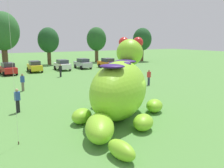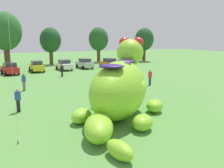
# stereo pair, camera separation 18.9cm
# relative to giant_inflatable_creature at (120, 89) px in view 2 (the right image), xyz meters

# --- Properties ---
(ground_plane) EXTENTS (160.00, 160.00, 0.00)m
(ground_plane) POSITION_rel_giant_inflatable_creature_xyz_m (0.38, -0.21, -1.91)
(ground_plane) COLOR #568E42
(giant_inflatable_creature) EXTENTS (7.78, 9.41, 5.23)m
(giant_inflatable_creature) POSITION_rel_giant_inflatable_creature_xyz_m (0.00, 0.00, 0.00)
(giant_inflatable_creature) COLOR #8CD12D
(giant_inflatable_creature) RESTS_ON ground
(car_red) EXTENTS (2.30, 4.27, 1.72)m
(car_red) POSITION_rel_giant_inflatable_creature_xyz_m (-4.11, 24.19, -1.05)
(car_red) COLOR red
(car_red) RESTS_ON ground
(car_yellow) EXTENTS (2.03, 4.15, 1.72)m
(car_yellow) POSITION_rel_giant_inflatable_creature_xyz_m (-0.12, 25.28, -1.05)
(car_yellow) COLOR yellow
(car_yellow) RESTS_ON ground
(car_white) EXTENTS (1.99, 4.13, 1.72)m
(car_white) POSITION_rel_giant_inflatable_creature_xyz_m (4.28, 25.18, -1.05)
(car_white) COLOR white
(car_white) RESTS_ON ground
(car_silver) EXTENTS (2.12, 4.19, 1.72)m
(car_silver) POSITION_rel_giant_inflatable_creature_xyz_m (8.12, 25.67, -1.05)
(car_silver) COLOR #B7BABF
(car_silver) RESTS_ON ground
(car_orange) EXTENTS (2.24, 4.25, 1.72)m
(car_orange) POSITION_rel_giant_inflatable_creature_xyz_m (12.17, 24.18, -1.05)
(car_orange) COLOR orange
(car_orange) RESTS_ON ground
(tree_mid_left) EXTENTS (5.41, 5.41, 9.61)m
(tree_mid_left) POSITION_rel_giant_inflatable_creature_xyz_m (-3.61, 32.05, 4.37)
(tree_mid_left) COLOR brown
(tree_mid_left) RESTS_ON ground
(tree_centre_left) EXTENTS (4.10, 4.10, 7.28)m
(tree_centre_left) POSITION_rel_giant_inflatable_creature_xyz_m (4.72, 34.73, 2.85)
(tree_centre_left) COLOR brown
(tree_centre_left) RESTS_ON ground
(tree_centre) EXTENTS (4.27, 4.27, 7.59)m
(tree_centre) POSITION_rel_giant_inflatable_creature_xyz_m (15.42, 35.20, 3.05)
(tree_centre) COLOR brown
(tree_centre) RESTS_ON ground
(tree_centre_right) EXTENTS (4.23, 4.23, 7.51)m
(tree_centre_right) POSITION_rel_giant_inflatable_creature_xyz_m (25.34, 31.82, 3.00)
(tree_centre_right) COLOR brown
(tree_centre_right) RESTS_ON ground
(spectator_near_inflatable) EXTENTS (0.38, 0.26, 1.71)m
(spectator_near_inflatable) POSITION_rel_giant_inflatable_creature_xyz_m (8.61, 7.91, -1.06)
(spectator_near_inflatable) COLOR #2D334C
(spectator_near_inflatable) RESTS_ON ground
(spectator_mid_field) EXTENTS (0.38, 0.26, 1.71)m
(spectator_mid_field) POSITION_rel_giant_inflatable_creature_xyz_m (-5.69, 4.38, -1.06)
(spectator_mid_field) COLOR black
(spectator_mid_field) RESTS_ON ground
(spectator_wandering) EXTENTS (0.38, 0.26, 1.71)m
(spectator_wandering) POSITION_rel_giant_inflatable_creature_xyz_m (1.85, 18.46, -1.06)
(spectator_wandering) COLOR black
(spectator_wandering) RESTS_ON ground
(spectator_far_side) EXTENTS (0.38, 0.26, 1.71)m
(spectator_far_side) POSITION_rel_giant_inflatable_creature_xyz_m (-4.17, 11.56, -1.06)
(spectator_far_side) COLOR #726656
(spectator_far_side) RESTS_ON ground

